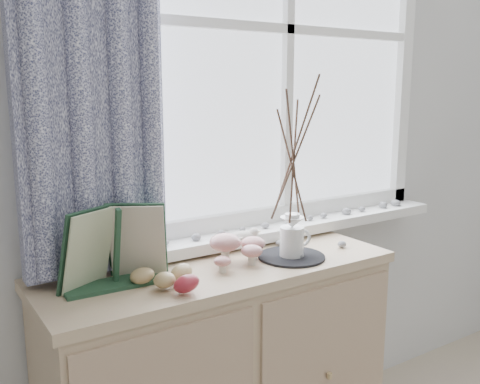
{
  "coord_description": "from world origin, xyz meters",
  "views": [
    {
      "loc": [
        -1.02,
        0.3,
        1.43
      ],
      "look_at": [
        -0.1,
        1.7,
        1.1
      ],
      "focal_mm": 40.0,
      "sensor_mm": 36.0,
      "label": 1
    }
  ],
  "objects_px": {
    "sideboard": "(221,382)",
    "toadstool_cluster": "(237,246)",
    "twig_pitcher": "(293,154)",
    "botanical_book": "(119,247)"
  },
  "relations": [
    {
      "from": "sideboard",
      "to": "botanical_book",
      "type": "relative_size",
      "value": 3.29
    },
    {
      "from": "botanical_book",
      "to": "sideboard",
      "type": "bearing_deg",
      "value": 5.74
    },
    {
      "from": "botanical_book",
      "to": "twig_pitcher",
      "type": "distance_m",
      "value": 0.65
    },
    {
      "from": "sideboard",
      "to": "toadstool_cluster",
      "type": "distance_m",
      "value": 0.48
    },
    {
      "from": "toadstool_cluster",
      "to": "twig_pitcher",
      "type": "bearing_deg",
      "value": -17.74
    },
    {
      "from": "sideboard",
      "to": "twig_pitcher",
      "type": "height_order",
      "value": "twig_pitcher"
    },
    {
      "from": "sideboard",
      "to": "twig_pitcher",
      "type": "distance_m",
      "value": 0.83
    },
    {
      "from": "botanical_book",
      "to": "twig_pitcher",
      "type": "xyz_separation_m",
      "value": [
        0.6,
        -0.05,
        0.24
      ]
    },
    {
      "from": "sideboard",
      "to": "toadstool_cluster",
      "type": "bearing_deg",
      "value": -6.98
    },
    {
      "from": "sideboard",
      "to": "toadstool_cluster",
      "type": "height_order",
      "value": "toadstool_cluster"
    }
  ]
}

